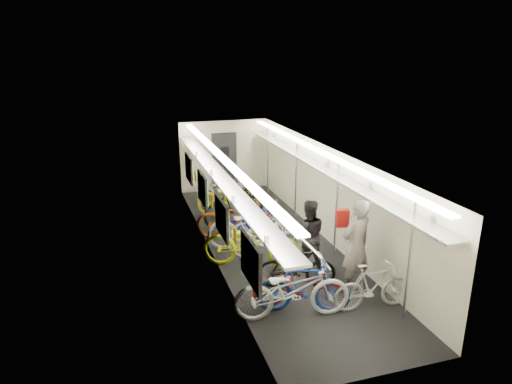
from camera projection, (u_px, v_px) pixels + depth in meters
train_car_shell at (249, 175)px, 11.46m from camera, size 10.00×10.00×10.00m
bicycle_0 at (292, 290)px, 8.20m from camera, size 2.21×1.04×1.12m
bicycle_1 at (303, 286)px, 8.38m from camera, size 1.81×1.06×1.05m
bicycle_2 at (299, 287)px, 8.50m from camera, size 1.84×1.25×0.91m
bicycle_3 at (297, 266)px, 9.26m from camera, size 1.66×0.91×0.96m
bicycle_4 at (252, 243)px, 10.15m from camera, size 2.31×1.59×1.15m
bicycle_5 at (265, 237)px, 10.57m from camera, size 1.79×0.91×1.03m
bicycle_6 at (253, 227)px, 11.05m from camera, size 2.32×1.33×1.15m
bicycle_7 at (259, 223)px, 11.43m from camera, size 1.81×0.71×1.06m
bicycle_8 at (236, 218)px, 11.72m from camera, size 2.17×1.30×1.08m
bicycle_9 at (234, 204)px, 12.65m from camera, size 2.00×1.05×1.16m
bicycle_10 at (233, 198)px, 13.21m from camera, size 2.24×1.51×1.11m
bicycle_11 at (373, 286)px, 8.50m from camera, size 1.58×0.52×0.94m
bicycle_12 at (222, 190)px, 14.32m from camera, size 1.87×0.92×0.94m
passenger_near at (356, 246)px, 9.00m from camera, size 0.81×0.65×1.95m
passenger_mid at (308, 236)px, 9.92m from camera, size 0.91×0.79×1.63m
backpack at (343, 218)px, 9.63m from camera, size 0.29×0.20×0.38m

